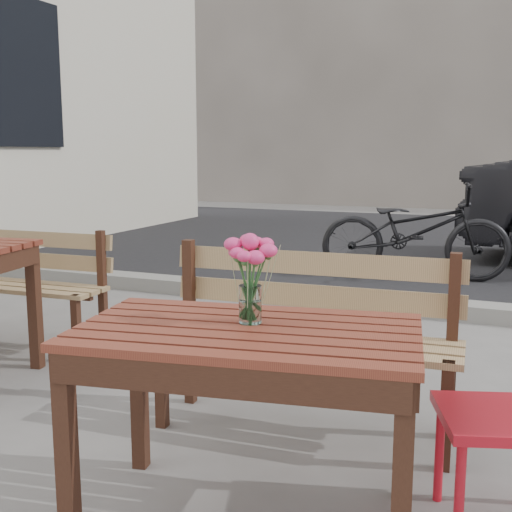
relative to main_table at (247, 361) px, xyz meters
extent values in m
plane|color=slate|center=(0.06, 0.09, -0.57)|extent=(80.00, 80.00, 0.00)
cube|color=black|center=(-4.92, 4.59, 1.63)|extent=(0.06, 1.20, 1.80)
cube|color=black|center=(0.06, 7.09, -0.57)|extent=(30.00, 8.00, 0.00)
cube|color=gray|center=(0.06, 3.09, -0.51)|extent=(30.00, 0.25, 0.12)
cube|color=slate|center=(-2.94, 14.09, 3.43)|extent=(8.00, 3.00, 8.00)
cube|color=maroon|center=(0.00, 0.00, 0.10)|extent=(1.19, 0.81, 0.03)
cube|color=#321A10|center=(-0.46, -0.35, -0.24)|extent=(0.06, 0.06, 0.65)
cube|color=#321A10|center=(0.54, -0.19, -0.24)|extent=(0.06, 0.06, 0.65)
cube|color=#321A10|center=(-0.54, 0.19, -0.24)|extent=(0.06, 0.06, 0.65)
cube|color=#321A10|center=(0.46, 0.35, -0.24)|extent=(0.06, 0.06, 0.65)
cube|color=#997A4F|center=(-0.05, 0.73, -0.14)|extent=(1.37, 0.45, 0.03)
cube|color=#997A4F|center=(-0.06, 0.94, 0.09)|extent=(1.35, 0.11, 0.37)
cube|color=#321A10|center=(-0.66, 0.54, -0.35)|extent=(0.05, 0.05, 0.45)
cube|color=#321A10|center=(0.58, 0.62, -0.35)|extent=(0.05, 0.05, 0.45)
cube|color=#321A10|center=(-0.68, 0.85, -0.16)|extent=(0.05, 0.05, 0.82)
cube|color=#321A10|center=(0.56, 0.93, -0.16)|extent=(0.05, 0.05, 0.82)
cube|color=red|center=(0.77, 0.29, -0.18)|extent=(0.47, 0.47, 0.04)
cylinder|color=red|center=(0.58, 0.39, -0.39)|extent=(0.03, 0.03, 0.37)
cylinder|color=red|center=(0.68, 0.10, -0.39)|extent=(0.03, 0.03, 0.37)
cylinder|color=white|center=(-0.01, 0.06, 0.18)|extent=(0.08, 0.08, 0.13)
cylinder|color=#326B33|center=(-0.01, 0.06, 0.24)|extent=(0.05, 0.05, 0.25)
cube|color=#321A10|center=(-1.75, 0.98, -0.21)|extent=(0.07, 0.07, 0.72)
cube|color=#997A4F|center=(-2.17, 1.26, -0.17)|extent=(1.26, 0.39, 0.03)
cube|color=#997A4F|center=(-2.18, 1.44, 0.04)|extent=(1.25, 0.08, 0.34)
cube|color=#321A10|center=(-1.59, 1.14, -0.36)|extent=(0.05, 0.05, 0.41)
cube|color=#321A10|center=(-1.61, 1.42, -0.19)|extent=(0.05, 0.05, 0.76)
imported|color=black|center=(-0.15, 4.50, -0.09)|extent=(1.88, 0.87, 0.95)
camera|label=1|loc=(0.79, -1.84, 0.68)|focal=45.00mm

